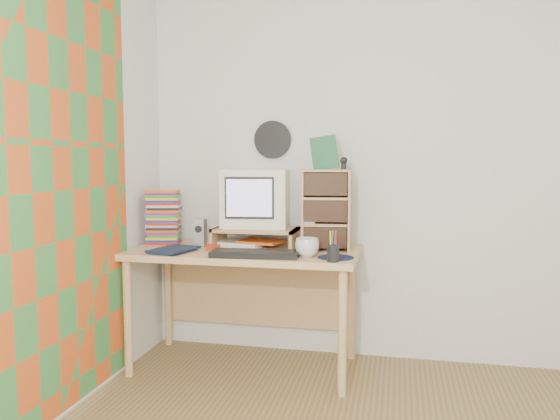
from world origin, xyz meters
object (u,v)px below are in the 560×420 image
at_px(diary, 160,246).
at_px(keyboard, 255,254).
at_px(desk, 247,268).
at_px(crt_monitor, 255,198).
at_px(dvd_stack, 164,222).
at_px(mug, 307,247).
at_px(cd_rack, 326,210).

bearing_deg(diary, keyboard, 5.31).
distance_m(desk, keyboard, 0.37).
distance_m(crt_monitor, keyboard, 0.50).
relative_size(desk, keyboard, 2.81).
height_order(crt_monitor, diary, crt_monitor).
bearing_deg(crt_monitor, desk, -119.21).
distance_m(desk, dvd_stack, 0.64).
bearing_deg(dvd_stack, desk, -15.91).
bearing_deg(mug, cd_rack, 74.66).
bearing_deg(desk, mug, -30.15).
xyz_separation_m(keyboard, cd_rack, (0.36, 0.32, 0.23)).
height_order(dvd_stack, diary, dvd_stack).
relative_size(crt_monitor, cd_rack, 0.79).
relative_size(cd_rack, diary, 1.95).
xyz_separation_m(crt_monitor, diary, (-0.52, -0.32, -0.28)).
relative_size(keyboard, diary, 1.98).
height_order(crt_monitor, keyboard, crt_monitor).
bearing_deg(crt_monitor, mug, -48.08).
bearing_deg(crt_monitor, keyboard, -83.39).
xyz_separation_m(dvd_stack, cd_rack, (1.07, -0.02, 0.10)).
xyz_separation_m(desk, mug, (0.42, -0.25, 0.19)).
height_order(desk, keyboard, keyboard).
height_order(mug, diary, mug).
bearing_deg(keyboard, dvd_stack, 149.14).
relative_size(dvd_stack, diary, 1.15).
height_order(desk, mug, mug).
bearing_deg(diary, desk, 38.38).
bearing_deg(diary, mug, 11.88).
height_order(cd_rack, diary, cd_rack).
bearing_deg(cd_rack, dvd_stack, 172.35).
height_order(dvd_stack, cd_rack, cd_rack).
bearing_deg(keyboard, cd_rack, 36.97).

